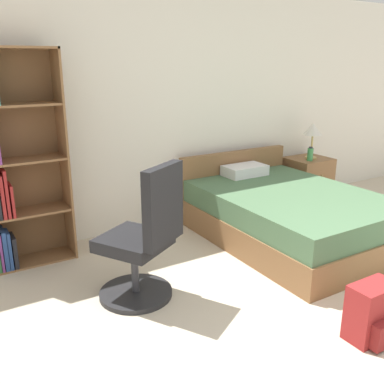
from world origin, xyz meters
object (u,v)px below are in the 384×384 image
Objects in this scene: bed at (286,214)px; nightstand at (307,180)px; bookshelf at (10,163)px; water_bottle at (310,154)px; table_lamp at (313,131)px; backpack_red at (373,314)px; office_chair at (144,243)px.

bed reaches higher than nightstand.
bookshelf is 10.75× the size of water_bottle.
water_bottle is at bearing -132.03° from nightstand.
table_lamp is at bearing -1.02° from bookshelf.
bookshelf is 0.94× the size of bed.
bookshelf is at bearing 126.85° from backpack_red.
water_bottle reaches higher than nightstand.
backpack_red is at bearing -49.08° from office_chair.
table_lamp reaches higher than backpack_red.
office_chair is at bearing -58.09° from bookshelf.
water_bottle is (2.80, 1.01, 0.20)m from office_chair.
water_bottle is at bearing -2.62° from bookshelf.
bed is 1.51m from table_lamp.
nightstand is 3.00m from backpack_red.
backpack_red is (-0.71, -1.62, -0.08)m from bed.
bookshelf is at bearing 178.98° from table_lamp.
table_lamp is at bearing 34.03° from bed.
bed is 1.86× the size of office_chair.
table_lamp is (3.65, -0.07, -0.01)m from bookshelf.
bed is at bearing -145.97° from table_lamp.
nightstand is (3.64, -0.04, -0.67)m from bookshelf.
table_lamp is at bearing -60.14° from nightstand.
bookshelf reaches higher than office_chair.
bookshelf is at bearing 121.91° from office_chair.
table_lamp is 1.14× the size of backpack_red.
nightstand is 0.66m from table_lamp.
office_chair reaches higher than table_lamp.
bookshelf is at bearing 162.15° from bed.
water_bottle is 2.88m from backpack_red.
bookshelf reaches higher than nightstand.
water_bottle reaches higher than backpack_red.
water_bottle is at bearing 53.08° from backpack_red.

